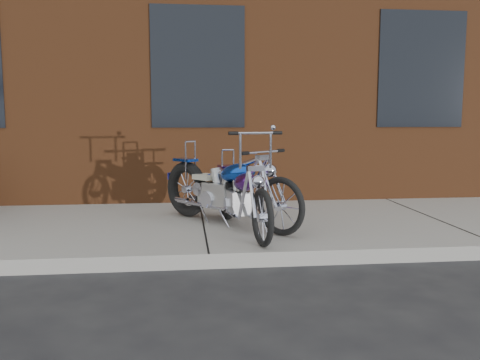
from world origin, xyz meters
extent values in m
plane|color=#232226|center=(0.00, 0.00, 0.00)|extent=(120.00, 120.00, 0.00)
cube|color=#9A9994|center=(0.00, 1.50, 0.07)|extent=(22.00, 3.00, 0.15)
cube|color=brown|center=(0.00, 8.00, 4.00)|extent=(22.00, 10.00, 8.00)
torus|color=black|center=(0.33, 1.52, 0.48)|extent=(0.24, 0.67, 0.66)
torus|color=black|center=(0.58, 0.10, 0.45)|extent=(0.16, 0.60, 0.60)
cube|color=#B1B1B1|center=(0.43, 0.94, 0.47)|extent=(0.32, 0.41, 0.28)
ellipsoid|color=#44166A|center=(0.48, 0.69, 0.74)|extent=(0.32, 0.54, 0.28)
cube|color=black|center=(0.39, 1.17, 0.65)|extent=(0.26, 0.29, 0.06)
cylinder|color=silver|center=(0.56, 0.21, 0.69)|extent=(0.08, 0.27, 0.49)
cylinder|color=silver|center=(0.54, 0.32, 1.30)|extent=(0.50, 0.11, 0.03)
cylinder|color=silver|center=(0.34, 1.45, 0.83)|extent=(0.02, 0.02, 0.44)
cylinder|color=silver|center=(0.51, 1.16, 0.35)|extent=(0.18, 0.82, 0.04)
torus|color=black|center=(-0.10, 1.79, 0.52)|extent=(0.58, 0.65, 0.73)
torus|color=black|center=(0.92, 0.57, 0.48)|extent=(0.48, 0.55, 0.66)
cube|color=#B1B1B1|center=(0.32, 1.29, 0.50)|extent=(0.48, 0.49, 0.30)
ellipsoid|color=#113FB0|center=(0.50, 1.08, 0.80)|extent=(0.56, 0.60, 0.31)
cube|color=beige|center=(0.15, 1.50, 0.71)|extent=(0.37, 0.37, 0.06)
cylinder|color=silver|center=(0.84, 0.67, 0.75)|extent=(0.22, 0.25, 0.55)
cylinder|color=silver|center=(0.76, 0.77, 1.07)|extent=(0.45, 0.38, 0.03)
cylinder|color=silver|center=(-0.05, 1.73, 0.90)|extent=(0.03, 0.03, 0.49)
cylinder|color=silver|center=(0.27, 1.54, 0.37)|extent=(0.62, 0.73, 0.05)
camera|label=1|loc=(-0.22, -4.75, 1.46)|focal=38.00mm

